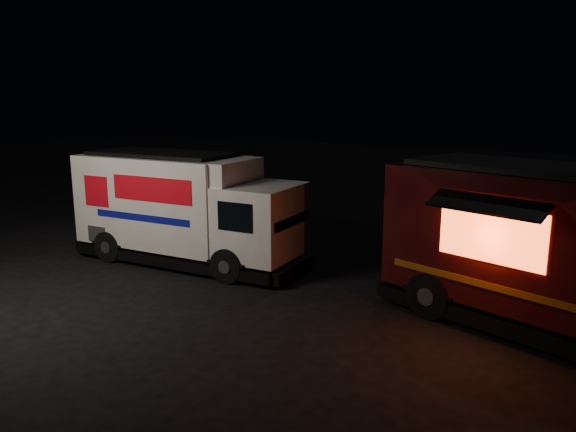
# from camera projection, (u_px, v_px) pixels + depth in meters

# --- Properties ---
(ground) EXTENTS (80.00, 80.00, 0.00)m
(ground) POSITION_uv_depth(u_px,v_px,m) (193.00, 287.00, 13.69)
(ground) COLOR black
(ground) RESTS_ON ground
(white_truck) EXTENTS (6.79, 2.47, 3.05)m
(white_truck) POSITION_uv_depth(u_px,v_px,m) (189.00, 209.00, 15.44)
(white_truck) COLOR white
(white_truck) RESTS_ON ground
(red_truck) EXTENTS (7.47, 4.66, 3.27)m
(red_truck) POSITION_uv_depth(u_px,v_px,m) (563.00, 253.00, 10.71)
(red_truck) COLOR #3A0D0A
(red_truck) RESTS_ON ground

